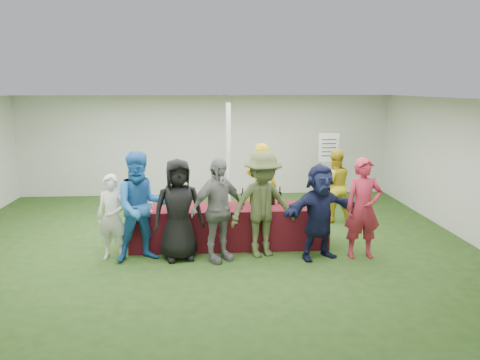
{
  "coord_description": "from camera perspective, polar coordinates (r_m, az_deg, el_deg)",
  "views": [
    {
      "loc": [
        0.06,
        -8.64,
        2.92
      ],
      "look_at": [
        0.64,
        -0.32,
        1.25
      ],
      "focal_mm": 35.0,
      "sensor_mm": 36.0,
      "label": 1
    }
  ],
  "objects": [
    {
      "name": "ground",
      "position": [
        9.12,
        -4.18,
        -7.39
      ],
      "size": [
        60.0,
        60.0,
        0.0
      ],
      "primitive_type": "plane",
      "color": "#284719",
      "rests_on": "ground"
    },
    {
      "name": "tent",
      "position": [
        9.97,
        -1.4,
        2.26
      ],
      "size": [
        10.0,
        10.0,
        10.0
      ],
      "color": "white",
      "rests_on": "ground"
    },
    {
      "name": "serving_table",
      "position": [
        8.71,
        -1.32,
        -5.67
      ],
      "size": [
        3.6,
        0.8,
        0.75
      ],
      "primitive_type": "cube",
      "color": "#540C19",
      "rests_on": "ground"
    },
    {
      "name": "wine_bottles",
      "position": [
        8.77,
        2.71,
        -2.21
      ],
      "size": [
        0.78,
        0.15,
        0.32
      ],
      "color": "black",
      "rests_on": "serving_table"
    },
    {
      "name": "wine_glasses",
      "position": [
        8.34,
        -4.52,
        -3.0
      ],
      "size": [
        2.75,
        0.12,
        0.16
      ],
      "color": "silver",
      "rests_on": "serving_table"
    },
    {
      "name": "water_bottle",
      "position": [
        8.66,
        -1.66,
        -2.49
      ],
      "size": [
        0.07,
        0.07,
        0.23
      ],
      "color": "silver",
      "rests_on": "serving_table"
    },
    {
      "name": "bar_towel",
      "position": [
        8.87,
        9.01,
        -2.89
      ],
      "size": [
        0.25,
        0.18,
        0.03
      ],
      "primitive_type": "cube",
      "color": "white",
      "rests_on": "serving_table"
    },
    {
      "name": "dump_bucket",
      "position": [
        8.59,
        9.25,
        -2.85
      ],
      "size": [
        0.22,
        0.22,
        0.18
      ],
      "primitive_type": "cylinder",
      "color": "slate",
      "rests_on": "serving_table"
    },
    {
      "name": "wine_list_sign",
      "position": [
        11.72,
        10.74,
        3.25
      ],
      "size": [
        0.5,
        0.03,
        1.8
      ],
      "color": "slate",
      "rests_on": "ground"
    },
    {
      "name": "staff_pourer",
      "position": [
        9.69,
        2.62,
        -0.72
      ],
      "size": [
        0.77,
        0.64,
        1.8
      ],
      "primitive_type": "imported",
      "rotation": [
        0.0,
        0.0,
        2.77
      ],
      "color": "gold",
      "rests_on": "ground"
    },
    {
      "name": "staff_back",
      "position": [
        10.39,
        11.39,
        -0.69
      ],
      "size": [
        0.82,
        0.66,
        1.6
      ],
      "primitive_type": "imported",
      "rotation": [
        0.0,
        0.0,
        3.22
      ],
      "color": "gold",
      "rests_on": "ground"
    },
    {
      "name": "customer_0",
      "position": [
        8.25,
        -15.3,
        -4.41
      ],
      "size": [
        0.6,
        0.45,
        1.48
      ],
      "primitive_type": "imported",
      "rotation": [
        0.0,
        0.0,
        -0.2
      ],
      "color": "silver",
      "rests_on": "ground"
    },
    {
      "name": "customer_1",
      "position": [
        8.03,
        -11.94,
        -3.22
      ],
      "size": [
        1.08,
        0.94,
        1.88
      ],
      "primitive_type": "imported",
      "rotation": [
        0.0,
        0.0,
        0.29
      ],
      "color": "#2263B4",
      "rests_on": "ground"
    },
    {
      "name": "customer_2",
      "position": [
        8.0,
        -7.51,
        -3.61
      ],
      "size": [
        0.95,
        0.72,
        1.74
      ],
      "primitive_type": "imported",
      "rotation": [
        0.0,
        0.0,
        0.22
      ],
      "color": "black",
      "rests_on": "ground"
    },
    {
      "name": "customer_3",
      "position": [
        7.87,
        -2.74,
        -3.68
      ],
      "size": [
        1.1,
        0.93,
        1.77
      ],
      "primitive_type": "imported",
      "rotation": [
        0.0,
        0.0,
        0.58
      ],
      "color": "slate",
      "rests_on": "ground"
    },
    {
      "name": "customer_4",
      "position": [
        8.07,
        2.79,
        -3.01
      ],
      "size": [
        1.34,
        1.0,
        1.85
      ],
      "primitive_type": "imported",
      "rotation": [
        0.0,
        0.0,
        0.3
      ],
      "color": "#434C28",
      "rests_on": "ground"
    },
    {
      "name": "customer_5",
      "position": [
        8.09,
        9.67,
        -3.85
      ],
      "size": [
        1.61,
        0.97,
        1.65
      ],
      "primitive_type": "imported",
      "rotation": [
        0.0,
        0.0,
        0.34
      ],
      "color": "#15193A",
      "rests_on": "ground"
    },
    {
      "name": "customer_6",
      "position": [
        8.29,
        14.78,
        -3.36
      ],
      "size": [
        0.64,
        0.42,
        1.74
      ],
      "primitive_type": "imported",
      "rotation": [
        0.0,
        0.0,
        0.0
      ],
      "color": "#A82237",
      "rests_on": "ground"
    }
  ]
}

